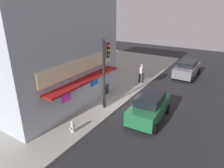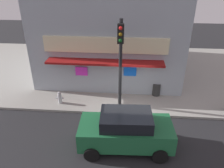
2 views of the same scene
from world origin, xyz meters
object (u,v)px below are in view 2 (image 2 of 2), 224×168
trash_can (156,89)px  parked_car_green (126,130)px  traffic_light (120,54)px  fire_hydrant (60,97)px

trash_can → parked_car_green: 4.87m
traffic_light → trash_can: 3.79m
fire_hydrant → trash_can: trash_can is taller
trash_can → parked_car_green: (-1.76, -4.52, 0.38)m
traffic_light → trash_can: (2.19, 1.41, -2.75)m
traffic_light → fire_hydrant: size_ratio=6.47×
fire_hydrant → trash_can: (5.66, 1.42, 0.01)m
trash_can → traffic_light: bearing=-147.1°
fire_hydrant → parked_car_green: parked_car_green is taller
trash_can → parked_car_green: parked_car_green is taller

